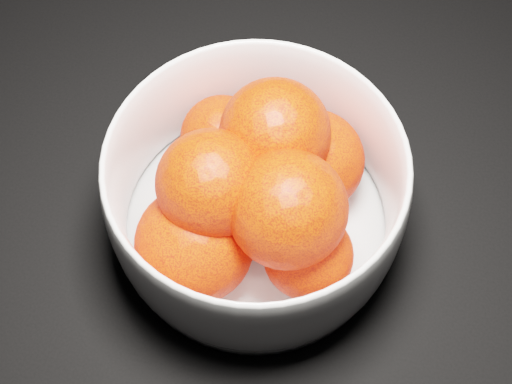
# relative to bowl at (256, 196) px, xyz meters

# --- Properties ---
(ground) EXTENTS (3.00, 3.00, 0.00)m
(ground) POSITION_rel_bowl_xyz_m (0.17, 0.25, -0.05)
(ground) COLOR black
(ground) RESTS_ON ground
(bowl) EXTENTS (0.21, 0.21, 0.10)m
(bowl) POSITION_rel_bowl_xyz_m (0.00, 0.00, 0.00)
(bowl) COLOR white
(bowl) RESTS_ON ground
(orange_pile) EXTENTS (0.15, 0.17, 0.12)m
(orange_pile) POSITION_rel_bowl_xyz_m (0.00, -0.00, 0.01)
(orange_pile) COLOR #F42406
(orange_pile) RESTS_ON bowl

